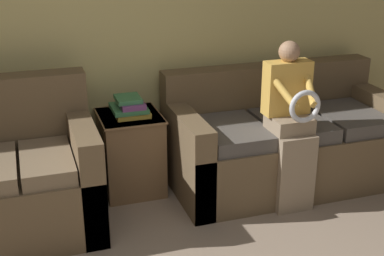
% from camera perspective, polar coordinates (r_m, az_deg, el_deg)
% --- Properties ---
extents(wall_back, '(7.08, 0.06, 2.55)m').
position_cam_1_polar(wall_back, '(4.21, -10.75, 10.66)').
color(wall_back, '#DBCC7F').
rests_on(wall_back, ground_plane).
extents(couch_main, '(1.84, 0.90, 0.91)m').
position_cam_1_polar(couch_main, '(4.42, 9.66, -1.47)').
color(couch_main, brown).
rests_on(couch_main, ground_plane).
extents(child_left_seated, '(0.34, 0.37, 1.23)m').
position_cam_1_polar(child_left_seated, '(3.93, 10.53, 0.79)').
color(child_left_seated, gray).
rests_on(child_left_seated, ground_plane).
extents(side_shelf, '(0.47, 0.51, 0.63)m').
position_cam_1_polar(side_shelf, '(4.23, -6.52, -2.54)').
color(side_shelf, brown).
rests_on(side_shelf, ground_plane).
extents(book_stack, '(0.28, 0.29, 0.15)m').
position_cam_1_polar(book_stack, '(4.10, -6.65, 2.25)').
color(book_stack, gold).
rests_on(book_stack, side_shelf).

